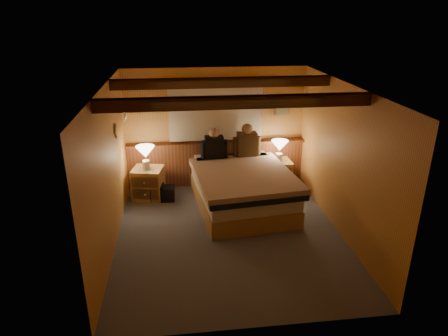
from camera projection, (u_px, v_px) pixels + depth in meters
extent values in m
plane|color=#515760|center=(229.00, 234.00, 6.54)|extent=(4.20, 4.20, 0.00)
plane|color=#C8834B|center=(230.00, 87.00, 5.66)|extent=(4.20, 4.20, 0.00)
plane|color=#DB9D4E|center=(216.00, 128.00, 8.04)|extent=(3.60, 0.00, 3.60)
plane|color=#DB9D4E|center=(109.00, 171.00, 5.90)|extent=(0.00, 4.20, 4.20)
plane|color=#DB9D4E|center=(342.00, 161.00, 6.30)|extent=(0.00, 4.20, 4.20)
plane|color=#DB9D4E|center=(256.00, 238.00, 4.16)|extent=(3.60, 0.00, 3.60)
cube|color=brown|center=(216.00, 164.00, 8.26)|extent=(3.60, 0.12, 0.90)
cube|color=brown|center=(216.00, 143.00, 8.03)|extent=(3.60, 0.22, 0.04)
cylinder|color=#4C2F13|center=(216.00, 86.00, 7.65)|extent=(2.10, 0.05, 0.05)
sphere|color=#4C2F13|center=(160.00, 87.00, 7.53)|extent=(0.08, 0.08, 0.08)
sphere|color=#4C2F13|center=(269.00, 85.00, 7.77)|extent=(0.08, 0.08, 0.08)
cube|color=beige|center=(216.00, 114.00, 7.86)|extent=(1.85, 0.08, 1.05)
cube|color=#4C2F13|center=(236.00, 102.00, 5.14)|extent=(3.60, 0.15, 0.16)
cube|color=#4C2F13|center=(222.00, 83.00, 6.52)|extent=(3.60, 0.15, 0.16)
cylinder|color=white|center=(122.00, 109.00, 7.18)|extent=(0.03, 0.55, 0.03)
torus|color=white|center=(123.00, 118.00, 7.09)|extent=(0.01, 0.21, 0.21)
torus|color=white|center=(125.00, 115.00, 7.30)|extent=(0.01, 0.21, 0.21)
cube|color=tan|center=(282.00, 109.00, 8.04)|extent=(0.30, 0.03, 0.25)
cube|color=beige|center=(282.00, 109.00, 8.03)|extent=(0.24, 0.01, 0.19)
cube|color=tan|center=(242.00, 199.00, 7.39)|extent=(1.79, 2.26, 0.31)
cube|color=silver|center=(242.00, 185.00, 7.28)|extent=(1.75, 2.21, 0.25)
cube|color=black|center=(246.00, 183.00, 6.99)|extent=(1.81, 1.85, 0.08)
cube|color=pink|center=(244.00, 176.00, 7.08)|extent=(1.87, 2.06, 0.13)
cube|color=silver|center=(211.00, 161.00, 7.86)|extent=(0.66, 0.42, 0.17)
cube|color=silver|center=(250.00, 157.00, 8.03)|extent=(0.66, 0.42, 0.17)
cube|color=tan|center=(148.00, 183.00, 7.69)|extent=(0.65, 0.60, 0.61)
cube|color=brown|center=(145.00, 182.00, 7.43)|extent=(0.49, 0.12, 0.21)
cube|color=brown|center=(146.00, 194.00, 7.52)|extent=(0.49, 0.12, 0.21)
cylinder|color=white|center=(145.00, 182.00, 7.43)|extent=(0.04, 0.04, 0.03)
cylinder|color=white|center=(146.00, 194.00, 7.52)|extent=(0.04, 0.04, 0.03)
cube|color=tan|center=(276.00, 174.00, 8.11)|extent=(0.56, 0.50, 0.60)
cube|color=brown|center=(280.00, 173.00, 7.85)|extent=(0.49, 0.03, 0.21)
cube|color=brown|center=(279.00, 185.00, 7.93)|extent=(0.49, 0.03, 0.21)
cylinder|color=white|center=(280.00, 173.00, 7.85)|extent=(0.03, 0.03, 0.03)
cylinder|color=white|center=(279.00, 185.00, 7.93)|extent=(0.03, 0.03, 0.03)
cylinder|color=silver|center=(146.00, 165.00, 7.51)|extent=(0.14, 0.14, 0.18)
cylinder|color=white|center=(146.00, 159.00, 7.47)|extent=(0.02, 0.02, 0.10)
cone|color=#FFEBC6|center=(145.00, 152.00, 7.41)|extent=(0.35, 0.35, 0.21)
cylinder|color=silver|center=(279.00, 157.00, 7.93)|extent=(0.13, 0.13, 0.16)
cylinder|color=white|center=(279.00, 152.00, 7.89)|extent=(0.02, 0.02, 0.09)
cone|color=#FFEBC6|center=(280.00, 146.00, 7.84)|extent=(0.33, 0.33, 0.20)
cube|color=black|center=(214.00, 148.00, 7.71)|extent=(0.36, 0.22, 0.46)
cylinder|color=black|center=(204.00, 150.00, 7.69)|extent=(0.11, 0.11, 0.37)
cylinder|color=black|center=(225.00, 149.00, 7.75)|extent=(0.11, 0.11, 0.37)
sphere|color=tan|center=(214.00, 133.00, 7.60)|extent=(0.20, 0.20, 0.20)
cube|color=#47341C|center=(247.00, 145.00, 7.83)|extent=(0.38, 0.23, 0.50)
cylinder|color=#47341C|center=(236.00, 147.00, 7.81)|extent=(0.12, 0.12, 0.40)
cylinder|color=#47341C|center=(258.00, 146.00, 7.87)|extent=(0.12, 0.12, 0.40)
sphere|color=tan|center=(247.00, 129.00, 7.71)|extent=(0.22, 0.22, 0.22)
cube|color=black|center=(163.00, 194.00, 7.65)|extent=(0.46, 0.29, 0.27)
cylinder|color=black|center=(162.00, 186.00, 7.60)|extent=(0.09, 0.27, 0.07)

